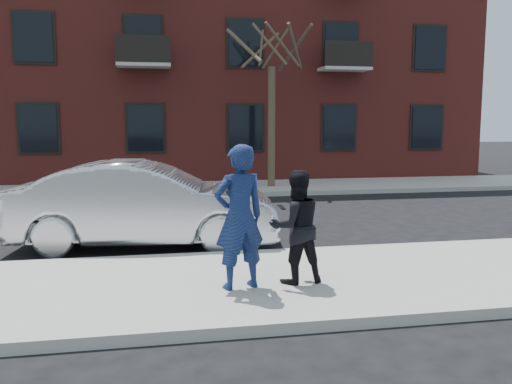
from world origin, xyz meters
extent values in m
plane|color=black|center=(0.00, 0.00, 0.00)|extent=(100.00, 100.00, 0.00)
cube|color=gray|center=(0.00, -0.25, 0.07)|extent=(50.00, 3.50, 0.15)
cube|color=#999691|center=(0.00, 1.55, 0.07)|extent=(50.00, 0.10, 0.15)
cube|color=gray|center=(0.00, 11.25, 0.07)|extent=(50.00, 3.50, 0.15)
cube|color=#999691|center=(0.00, 9.45, 0.07)|extent=(50.00, 0.10, 0.15)
cube|color=maroon|center=(2.00, 18.00, 6.00)|extent=(24.00, 10.00, 12.00)
cube|color=black|center=(3.90, 12.94, 2.20)|extent=(1.30, 0.06, 1.70)
cube|color=black|center=(11.50, 12.94, 2.20)|extent=(1.30, 0.06, 1.70)
cube|color=black|center=(3.90, 12.94, 5.40)|extent=(1.30, 0.06, 1.70)
cube|color=black|center=(11.50, 12.94, 5.40)|extent=(1.30, 0.06, 1.70)
cylinder|color=#3D3024|center=(4.50, 11.00, 2.25)|extent=(0.26, 0.26, 4.20)
imported|color=#B7BABF|center=(0.18, 2.83, 0.85)|extent=(5.33, 2.45, 1.69)
imported|color=navy|center=(1.50, -0.57, 1.16)|extent=(0.84, 0.66, 2.02)
cube|color=black|center=(1.39, -0.37, 1.46)|extent=(0.10, 0.14, 0.08)
imported|color=black|center=(2.34, -0.45, 0.97)|extent=(0.87, 0.72, 1.64)
cube|color=black|center=(2.17, -0.29, 1.23)|extent=(0.11, 0.15, 0.06)
camera|label=1|loc=(0.35, -7.85, 2.48)|focal=38.00mm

